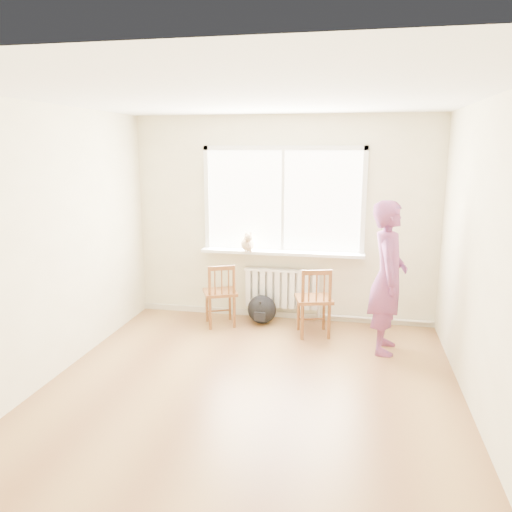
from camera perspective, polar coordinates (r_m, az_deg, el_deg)
The scene contains 13 objects.
floor at distance 4.89m, azimuth -0.95°, elevation -15.52°, with size 4.50×4.50×0.00m, color olive.
ceiling at distance 4.35m, azimuth -1.08°, elevation 17.79°, with size 4.50×4.50×0.00m, color white.
back_wall at distance 6.61m, azimuth 3.14°, elevation 4.15°, with size 4.00×0.01×2.70m, color beige.
window at distance 6.55m, azimuth 3.14°, elevation 6.83°, with size 2.12×0.05×1.42m.
windowsill at distance 6.58m, azimuth 2.96°, elevation 0.39°, with size 2.15×0.22×0.04m, color white.
radiator at distance 6.71m, azimuth 2.94°, elevation -3.68°, with size 1.00×0.12×0.55m.
heating_pipe at distance 6.79m, azimuth 13.51°, elevation -6.99°, with size 0.04×0.04×1.40m, color silver.
baseboard at distance 6.90m, azimuth 2.99°, elevation -6.69°, with size 4.00×0.03×0.08m, color beige.
chair_left at distance 6.49m, azimuth -4.07°, elevation -4.45°, with size 0.53×0.53×0.83m.
chair_right at distance 6.16m, azimuth 6.69°, elevation -5.22°, with size 0.52×0.50×0.87m.
person at distance 5.77m, azimuth 14.84°, elevation -2.39°, with size 0.63×0.41×1.73m, color #BB3E54.
cat at distance 6.54m, azimuth -0.93°, elevation 1.55°, with size 0.25×0.41×0.28m.
backpack at distance 6.62m, azimuth 0.68°, elevation -6.12°, with size 0.38×0.29×0.38m, color black.
Camera 1 is at (0.92, -4.23, 2.28)m, focal length 35.00 mm.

